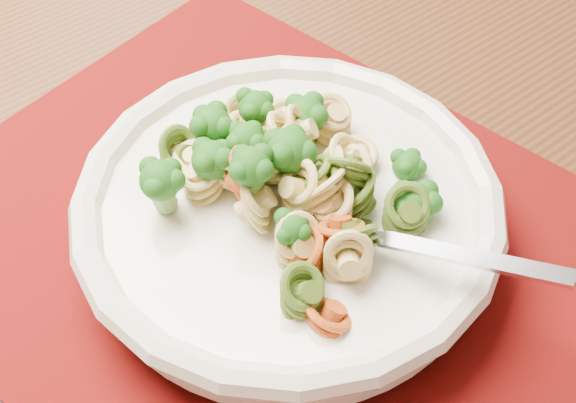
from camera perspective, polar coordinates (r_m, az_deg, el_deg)
The scene contains 5 objects.
dining_table at distance 0.59m, azimuth 9.99°, elevation -9.71°, with size 1.72×1.38×0.73m.
placemat at distance 0.52m, azimuth -0.52°, elevation -3.49°, with size 0.46×0.36×0.00m, color #580309.
pasta_bowl at distance 0.50m, azimuth -0.00°, elevation -0.73°, with size 0.27×0.27×0.05m.
pasta_broccoli_heap at distance 0.48m, azimuth 0.00°, elevation 0.46°, with size 0.23×0.23×0.06m, color #E1CA6F, non-canonical shape.
fork at distance 0.47m, azimuth 4.03°, elevation -2.06°, with size 0.19×0.02×0.01m, color silver, non-canonical shape.
Camera 1 is at (0.86, -0.63, 1.14)m, focal length 50.00 mm.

